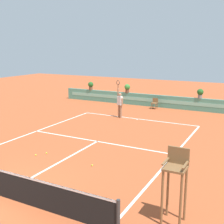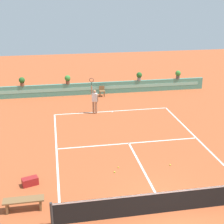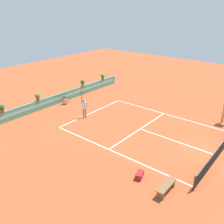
# 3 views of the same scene
# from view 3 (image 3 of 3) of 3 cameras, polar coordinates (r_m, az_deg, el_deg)

# --- Properties ---
(ground_plane) EXTENTS (60.00, 60.00, 0.00)m
(ground_plane) POSITION_cam_3_polar(r_m,az_deg,el_deg) (20.55, 7.50, -4.25)
(ground_plane) COLOR #A84C28
(court_lines) EXTENTS (8.32, 11.94, 0.01)m
(court_lines) POSITION_cam_3_polar(r_m,az_deg,el_deg) (20.89, 5.83, -3.68)
(court_lines) COLOR white
(court_lines) RESTS_ON ground
(net) EXTENTS (8.92, 0.10, 1.00)m
(net) POSITION_cam_3_polar(r_m,az_deg,el_deg) (18.37, 23.77, -8.03)
(net) COLOR #333333
(net) RESTS_ON ground
(back_wall_barrier) EXTENTS (18.00, 0.21, 1.00)m
(back_wall_barrier) POSITION_cam_3_polar(r_m,az_deg,el_deg) (26.72, -11.65, 3.33)
(back_wall_barrier) COLOR #4C8E7A
(back_wall_barrier) RESTS_ON ground
(ball_kid_chair) EXTENTS (0.44, 0.44, 0.85)m
(ball_kid_chair) POSITION_cam_3_polar(r_m,az_deg,el_deg) (26.11, -10.85, 2.86)
(ball_kid_chair) COLOR brown
(ball_kid_chair) RESTS_ON ground
(bench_courtside) EXTENTS (1.60, 0.44, 0.51)m
(bench_courtside) POSITION_cam_3_polar(r_m,az_deg,el_deg) (14.38, 12.50, -16.58)
(bench_courtside) COLOR brown
(bench_courtside) RESTS_ON ground
(gear_bag) EXTENTS (0.77, 0.55, 0.36)m
(gear_bag) POSITION_cam_3_polar(r_m,az_deg,el_deg) (15.26, 6.43, -14.35)
(gear_bag) COLOR maroon
(gear_bag) RESTS_ON ground
(tennis_player) EXTENTS (0.59, 0.33, 2.58)m
(tennis_player) POSITION_cam_3_polar(r_m,az_deg,el_deg) (22.42, -6.48, 1.21)
(tennis_player) COLOR #9E7051
(tennis_player) RESTS_ON ground
(tennis_ball_near_baseline) EXTENTS (0.07, 0.07, 0.07)m
(tennis_ball_near_baseline) POSITION_cam_3_polar(r_m,az_deg,el_deg) (18.35, 12.23, -8.16)
(tennis_ball_near_baseline) COLOR #CCE033
(tennis_ball_near_baseline) RESTS_ON ground
(tennis_ball_mid_court) EXTENTS (0.07, 0.07, 0.07)m
(tennis_ball_mid_court) POSITION_cam_3_polar(r_m,az_deg,el_deg) (18.72, 11.49, -7.42)
(tennis_ball_mid_court) COLOR #CCE033
(tennis_ball_mid_court) RESTS_ON ground
(tennis_ball_by_sideline) EXTENTS (0.07, 0.07, 0.07)m
(tennis_ball_by_sideline) POSITION_cam_3_polar(r_m,az_deg,el_deg) (20.73, 15.48, -4.61)
(tennis_ball_by_sideline) COLOR #CCE033
(tennis_ball_by_sideline) RESTS_ON ground
(potted_plant_far_right) EXTENTS (0.48, 0.48, 0.72)m
(potted_plant_far_right) POSITION_cam_3_polar(r_m,az_deg,el_deg) (30.87, -2.20, 8.32)
(potted_plant_far_right) COLOR #514C47
(potted_plant_far_right) RESTS_ON back_wall_barrier
(potted_plant_right) EXTENTS (0.48, 0.48, 0.72)m
(potted_plant_right) POSITION_cam_3_polar(r_m,az_deg,el_deg) (28.44, -6.86, 6.83)
(potted_plant_right) COLOR gray
(potted_plant_right) RESTS_ON back_wall_barrier
(potted_plant_left) EXTENTS (0.48, 0.48, 0.72)m
(potted_plant_left) POSITION_cam_3_polar(r_m,az_deg,el_deg) (24.82, -16.92, 3.45)
(potted_plant_left) COLOR brown
(potted_plant_left) RESTS_ON back_wall_barrier
(potted_plant_far_left) EXTENTS (0.48, 0.48, 0.72)m
(potted_plant_far_left) POSITION_cam_3_polar(r_m,az_deg,el_deg) (23.15, -24.27, 0.89)
(potted_plant_far_left) COLOR brown
(potted_plant_far_left) RESTS_ON back_wall_barrier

